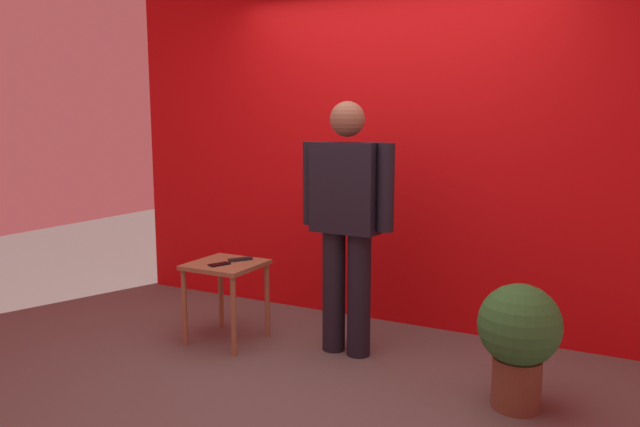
# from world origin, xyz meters

# --- Properties ---
(ground_plane) EXTENTS (12.00, 12.00, 0.00)m
(ground_plane) POSITION_xyz_m (0.00, 0.00, 0.00)
(ground_plane) COLOR #59544F
(back_wall_red) EXTENTS (4.72, 0.12, 2.79)m
(back_wall_red) POSITION_xyz_m (0.00, 1.41, 1.40)
(back_wall_red) COLOR red
(back_wall_red) RESTS_ON ground_plane
(standing_person) EXTENTS (0.66, 0.25, 1.67)m
(standing_person) POSITION_xyz_m (-0.02, 0.62, 0.93)
(standing_person) COLOR black
(standing_person) RESTS_ON ground_plane
(side_table) EXTENTS (0.47, 0.47, 0.57)m
(side_table) POSITION_xyz_m (-0.85, 0.42, 0.47)
(side_table) COLOR olive
(side_table) RESTS_ON ground_plane
(cell_phone) EXTENTS (0.12, 0.16, 0.01)m
(cell_phone) POSITION_xyz_m (-0.85, 0.34, 0.57)
(cell_phone) COLOR black
(cell_phone) RESTS_ON side_table
(tv_remote) EXTENTS (0.13, 0.16, 0.02)m
(tv_remote) POSITION_xyz_m (-0.80, 0.52, 0.58)
(tv_remote) COLOR black
(tv_remote) RESTS_ON side_table
(potted_plant) EXTENTS (0.44, 0.44, 0.69)m
(potted_plant) POSITION_xyz_m (1.14, 0.32, 0.41)
(potted_plant) COLOR brown
(potted_plant) RESTS_ON ground_plane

